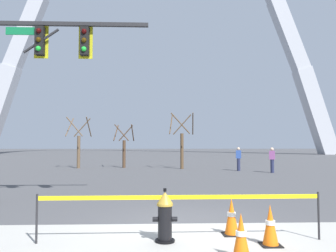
{
  "coord_description": "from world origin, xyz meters",
  "views": [
    {
      "loc": [
        -0.6,
        -7.75,
        1.81
      ],
      "look_at": [
        -0.13,
        5.0,
        2.5
      ],
      "focal_mm": 35.83,
      "sensor_mm": 36.0,
      "label": 1
    }
  ],
  "objects_px": {
    "traffic_signal_gantry": "(31,72)",
    "monument_arch": "(159,20)",
    "pedestrian_walking_left": "(272,160)",
    "traffic_cone_by_hydrant": "(270,226)",
    "traffic_cone_mid_sidewalk": "(232,217)",
    "pedestrian_standing_center": "(239,159)",
    "traffic_cone_curb_edge": "(241,237)",
    "fire_hydrant": "(165,217)"
  },
  "relations": [
    {
      "from": "fire_hydrant",
      "to": "traffic_cone_mid_sidewalk",
      "type": "bearing_deg",
      "value": 17.28
    },
    {
      "from": "traffic_cone_by_hydrant",
      "to": "pedestrian_standing_center",
      "type": "height_order",
      "value": "pedestrian_standing_center"
    },
    {
      "from": "pedestrian_walking_left",
      "to": "pedestrian_standing_center",
      "type": "relative_size",
      "value": 1.0
    },
    {
      "from": "monument_arch",
      "to": "pedestrian_walking_left",
      "type": "bearing_deg",
      "value": -79.5
    },
    {
      "from": "pedestrian_walking_left",
      "to": "pedestrian_standing_center",
      "type": "xyz_separation_m",
      "value": [
        -1.74,
        1.6,
        0.0
      ]
    },
    {
      "from": "traffic_cone_curb_edge",
      "to": "pedestrian_walking_left",
      "type": "relative_size",
      "value": 0.46
    },
    {
      "from": "traffic_cone_curb_edge",
      "to": "traffic_signal_gantry",
      "type": "relative_size",
      "value": 0.12
    },
    {
      "from": "traffic_cone_by_hydrant",
      "to": "monument_arch",
      "type": "bearing_deg",
      "value": 91.61
    },
    {
      "from": "traffic_cone_by_hydrant",
      "to": "pedestrian_walking_left",
      "type": "distance_m",
      "value": 15.89
    },
    {
      "from": "traffic_cone_by_hydrant",
      "to": "traffic_signal_gantry",
      "type": "bearing_deg",
      "value": 142.85
    },
    {
      "from": "pedestrian_walking_left",
      "to": "traffic_signal_gantry",
      "type": "bearing_deg",
      "value": -137.12
    },
    {
      "from": "fire_hydrant",
      "to": "traffic_cone_mid_sidewalk",
      "type": "height_order",
      "value": "fire_hydrant"
    },
    {
      "from": "traffic_cone_mid_sidewalk",
      "to": "traffic_signal_gantry",
      "type": "relative_size",
      "value": 0.12
    },
    {
      "from": "traffic_cone_by_hydrant",
      "to": "pedestrian_standing_center",
      "type": "bearing_deg",
      "value": 77.83
    },
    {
      "from": "traffic_cone_mid_sidewalk",
      "to": "monument_arch",
      "type": "distance_m",
      "value": 55.75
    },
    {
      "from": "traffic_cone_mid_sidewalk",
      "to": "pedestrian_walking_left",
      "type": "xyz_separation_m",
      "value": [
        5.85,
        14.24,
        0.46
      ]
    },
    {
      "from": "traffic_signal_gantry",
      "to": "monument_arch",
      "type": "relative_size",
      "value": 0.1
    },
    {
      "from": "traffic_cone_by_hydrant",
      "to": "traffic_cone_curb_edge",
      "type": "distance_m",
      "value": 0.99
    },
    {
      "from": "traffic_cone_by_hydrant",
      "to": "traffic_cone_curb_edge",
      "type": "relative_size",
      "value": 1.0
    },
    {
      "from": "traffic_cone_by_hydrant",
      "to": "monument_arch",
      "type": "relative_size",
      "value": 0.01
    },
    {
      "from": "traffic_cone_mid_sidewalk",
      "to": "traffic_cone_curb_edge",
      "type": "bearing_deg",
      "value": -96.93
    },
    {
      "from": "traffic_signal_gantry",
      "to": "pedestrian_walking_left",
      "type": "distance_m",
      "value": 15.71
    },
    {
      "from": "pedestrian_walking_left",
      "to": "traffic_cone_by_hydrant",
      "type": "bearing_deg",
      "value": -109.55
    },
    {
      "from": "fire_hydrant",
      "to": "traffic_cone_curb_edge",
      "type": "relative_size",
      "value": 1.36
    },
    {
      "from": "traffic_signal_gantry",
      "to": "pedestrian_standing_center",
      "type": "relative_size",
      "value": 3.77
    },
    {
      "from": "traffic_cone_mid_sidewalk",
      "to": "monument_arch",
      "type": "relative_size",
      "value": 0.01
    },
    {
      "from": "traffic_cone_by_hydrant",
      "to": "traffic_cone_mid_sidewalk",
      "type": "xyz_separation_m",
      "value": [
        -0.53,
        0.72,
        0.0
      ]
    },
    {
      "from": "fire_hydrant",
      "to": "monument_arch",
      "type": "bearing_deg",
      "value": 89.52
    },
    {
      "from": "traffic_cone_mid_sidewalk",
      "to": "pedestrian_walking_left",
      "type": "height_order",
      "value": "pedestrian_walking_left"
    },
    {
      "from": "traffic_cone_by_hydrant",
      "to": "traffic_cone_mid_sidewalk",
      "type": "height_order",
      "value": "same"
    },
    {
      "from": "monument_arch",
      "to": "pedestrian_walking_left",
      "type": "relative_size",
      "value": 39.02
    },
    {
      "from": "monument_arch",
      "to": "fire_hydrant",
      "type": "bearing_deg",
      "value": -90.48
    },
    {
      "from": "fire_hydrant",
      "to": "monument_arch",
      "type": "height_order",
      "value": "monument_arch"
    },
    {
      "from": "traffic_cone_by_hydrant",
      "to": "monument_arch",
      "type": "distance_m",
      "value": 56.42
    },
    {
      "from": "fire_hydrant",
      "to": "pedestrian_standing_center",
      "type": "height_order",
      "value": "pedestrian_standing_center"
    },
    {
      "from": "traffic_cone_by_hydrant",
      "to": "pedestrian_walking_left",
      "type": "height_order",
      "value": "pedestrian_walking_left"
    },
    {
      "from": "fire_hydrant",
      "to": "traffic_cone_curb_edge",
      "type": "distance_m",
      "value": 1.54
    },
    {
      "from": "monument_arch",
      "to": "pedestrian_standing_center",
      "type": "xyz_separation_m",
      "value": [
        5.02,
        -34.89,
        -22.64
      ]
    },
    {
      "from": "traffic_cone_by_hydrant",
      "to": "traffic_signal_gantry",
      "type": "distance_m",
      "value": 8.34
    },
    {
      "from": "monument_arch",
      "to": "traffic_cone_curb_edge",
      "type": "bearing_deg",
      "value": -89.18
    },
    {
      "from": "monument_arch",
      "to": "pedestrian_walking_left",
      "type": "height_order",
      "value": "monument_arch"
    },
    {
      "from": "traffic_cone_curb_edge",
      "to": "pedestrian_walking_left",
      "type": "bearing_deg",
      "value": 68.97
    }
  ]
}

